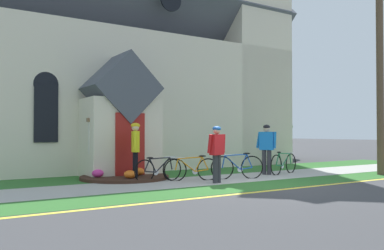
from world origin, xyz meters
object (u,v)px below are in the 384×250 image
at_px(cyclist_in_orange_jersey, 217,150).
at_px(bicycle_white, 237,167).
at_px(cyclist_in_red_jersey, 135,146).
at_px(utility_pole, 378,25).
at_px(bicycle_red, 284,163).
at_px(roadside_conifer, 255,75).
at_px(bicycle_yellow, 192,169).
at_px(cyclist_in_blue_jersey, 267,145).
at_px(bicycle_green, 158,169).
at_px(church_sign, 118,138).

bearing_deg(cyclist_in_orange_jersey, bicycle_white, 24.00).
xyz_separation_m(cyclist_in_red_jersey, utility_pole, (7.86, -2.99, 4.18)).
distance_m(bicycle_white, bicycle_red, 2.37).
bearing_deg(cyclist_in_orange_jersey, roadside_conifer, 43.43).
distance_m(bicycle_yellow, roadside_conifer, 12.47).
relative_size(cyclist_in_red_jersey, utility_pole, 0.19).
relative_size(bicycle_yellow, cyclist_in_blue_jersey, 0.93).
distance_m(bicycle_white, bicycle_green, 2.53).
distance_m(utility_pole, roadside_conifer, 9.76).
xyz_separation_m(church_sign, utility_pole, (7.95, -4.12, 3.95)).
distance_m(bicycle_white, roadside_conifer, 11.70).
bearing_deg(cyclist_in_blue_jersey, roadside_conifer, 51.05).
relative_size(bicycle_green, cyclist_in_orange_jersey, 1.02).
bearing_deg(church_sign, bicycle_red, -21.92).
bearing_deg(utility_pole, cyclist_in_red_jersey, 159.19).
relative_size(bicycle_green, bicycle_yellow, 1.04).
distance_m(cyclist_in_red_jersey, roadside_conifer, 12.84).
relative_size(bicycle_red, cyclist_in_orange_jersey, 1.04).
bearing_deg(bicycle_white, cyclist_in_blue_jersey, 15.21).
height_order(bicycle_white, cyclist_in_red_jersey, cyclist_in_red_jersey).
distance_m(bicycle_white, cyclist_in_red_jersey, 3.27).
height_order(bicycle_white, bicycle_green, bicycle_white).
bearing_deg(cyclist_in_red_jersey, bicycle_white, -24.78).
xyz_separation_m(bicycle_white, cyclist_in_red_jersey, (-2.91, 1.34, 0.66)).
bearing_deg(church_sign, cyclist_in_blue_jersey, -23.53).
height_order(bicycle_white, cyclist_in_orange_jersey, cyclist_in_orange_jersey).
height_order(church_sign, cyclist_in_blue_jersey, church_sign).
bearing_deg(cyclist_in_blue_jersey, bicycle_yellow, -178.73).
relative_size(cyclist_in_blue_jersey, cyclist_in_red_jersey, 0.99).
xyz_separation_m(bicycle_yellow, cyclist_in_red_jersey, (-1.45, 0.96, 0.69)).
bearing_deg(roadside_conifer, cyclist_in_red_jersey, -148.52).
bearing_deg(cyclist_in_blue_jersey, bicycle_red, -10.11).
xyz_separation_m(bicycle_red, cyclist_in_red_jersey, (-5.25, 1.01, 0.67)).
height_order(church_sign, roadside_conifer, roadside_conifer).
relative_size(church_sign, bicycle_white, 1.31).
xyz_separation_m(cyclist_in_red_jersey, roadside_conifer, (10.46, 6.41, 3.78)).
relative_size(cyclist_in_red_jersey, roadside_conifer, 0.22).
height_order(cyclist_in_blue_jersey, cyclist_in_orange_jersey, cyclist_in_blue_jersey).
bearing_deg(bicycle_yellow, cyclist_in_blue_jersey, 1.27).
bearing_deg(cyclist_in_red_jersey, church_sign, 94.71).
distance_m(church_sign, roadside_conifer, 12.32).
height_order(cyclist_in_blue_jersey, cyclist_in_red_jersey, cyclist_in_red_jersey).
distance_m(cyclist_in_blue_jersey, cyclist_in_orange_jersey, 3.01).
xyz_separation_m(church_sign, bicycle_yellow, (1.54, -2.10, -0.92)).
height_order(cyclist_in_blue_jersey, roadside_conifer, roadside_conifer).
bearing_deg(roadside_conifer, bicycle_yellow, -140.73).
bearing_deg(bicycle_red, bicycle_yellow, 179.19).
bearing_deg(roadside_conifer, cyclist_in_blue_jersey, -128.95).
relative_size(bicycle_red, bicycle_green, 1.02).
bearing_deg(cyclist_in_red_jersey, bicycle_green, -47.99).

